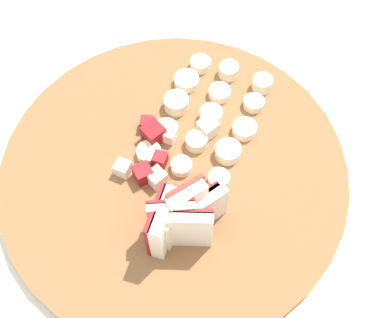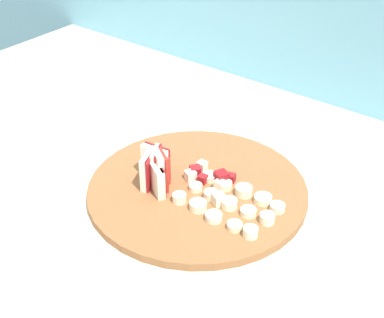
{
  "view_description": "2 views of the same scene",
  "coord_description": "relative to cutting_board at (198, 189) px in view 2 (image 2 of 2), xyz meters",
  "views": [
    {
      "loc": [
        -0.18,
        -0.12,
        1.35
      ],
      "look_at": [
        0.04,
        -0.02,
        0.93
      ],
      "focal_mm": 46.18,
      "sensor_mm": 36.0,
      "label": 1
    },
    {
      "loc": [
        0.5,
        -0.61,
        1.45
      ],
      "look_at": [
        0.0,
        0.04,
        0.91
      ],
      "focal_mm": 52.16,
      "sensor_mm": 36.0,
      "label": 2
    }
  ],
  "objects": [
    {
      "name": "apple_wedge_fan",
      "position": [
        -0.06,
        -0.04,
        0.04
      ],
      "size": [
        0.08,
        0.06,
        0.07
      ],
      "color": "maroon",
      "rests_on": "cutting_board"
    },
    {
      "name": "banana_slice_rows",
      "position": [
        0.07,
        -0.01,
        0.01
      ],
      "size": [
        0.16,
        0.11,
        0.02
      ],
      "color": "#F4EAC6",
      "rests_on": "cutting_board"
    },
    {
      "name": "apple_dice_pile",
      "position": [
        0.01,
        0.02,
        0.02
      ],
      "size": [
        0.1,
        0.09,
        0.02
      ],
      "color": "white",
      "rests_on": "cutting_board"
    },
    {
      "name": "cutting_board",
      "position": [
        0.0,
        0.0,
        0.0
      ],
      "size": [
        0.37,
        0.37,
        0.01
      ],
      "primitive_type": "cylinder",
      "color": "brown",
      "rests_on": "tiled_countertop"
    },
    {
      "name": "tile_backsplash",
      "position": [
        -0.04,
        0.45,
        -0.22
      ],
      "size": [
        2.4,
        0.04,
        1.32
      ],
      "primitive_type": "cube",
      "color": "#6BADC6",
      "rests_on": "ground"
    }
  ]
}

